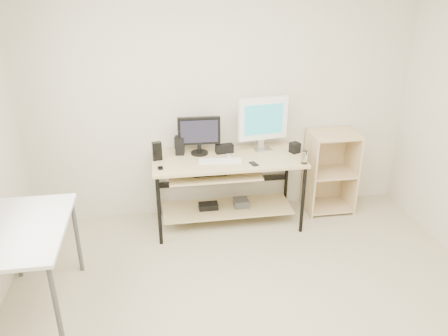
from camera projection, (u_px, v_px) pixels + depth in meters
room at (250, 174)px, 2.63m from camera, size 4.01×4.01×2.62m
desk at (225, 177)px, 4.43m from camera, size 1.50×0.65×0.75m
side_table at (25, 237)px, 3.18m from camera, size 0.60×1.00×0.75m
shelf_unit at (329, 171)px, 4.78m from camera, size 0.50×0.40×0.90m
black_monitor at (199, 133)px, 4.34m from camera, size 0.42×0.18×0.39m
white_imac at (263, 120)px, 4.41m from camera, size 0.52×0.16×0.55m
keyboard at (220, 161)px, 4.25m from camera, size 0.42×0.16×0.01m
mouse at (229, 156)px, 4.33m from camera, size 0.07×0.11×0.04m
center_speaker at (224, 149)px, 4.44m from camera, size 0.19×0.10×0.09m
speaker_left at (180, 145)px, 4.38m from camera, size 0.11×0.11×0.19m
speaker_right at (295, 148)px, 4.44m from camera, size 0.11×0.11×0.11m
audio_controller at (157, 151)px, 4.25m from camera, size 0.10×0.07×0.18m
volume_puck at (160, 168)px, 4.08m from camera, size 0.06×0.06×0.02m
smartphone at (254, 164)px, 4.19m from camera, size 0.09×0.12×0.01m
coaster at (304, 163)px, 4.21m from camera, size 0.09×0.09×0.01m
drinking_glass at (305, 157)px, 4.18m from camera, size 0.07×0.07×0.12m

